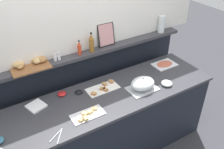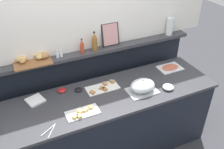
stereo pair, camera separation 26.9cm
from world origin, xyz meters
The scene contains 19 objects.
ground_plane centered at (0.00, 0.60, 0.00)m, with size 12.00×12.00×0.00m, color #38383D.
buffet_counter centered at (0.00, 0.00, 0.46)m, with size 2.61×0.74×0.91m.
back_ledge_unit centered at (0.00, 0.55, 0.65)m, with size 2.77×0.22×1.24m.
sandwich_platter_rear centered at (0.03, 0.13, 0.92)m, with size 0.38×0.18×0.04m.
sandwich_platter_side centered at (-0.32, -0.17, 0.92)m, with size 0.34×0.17×0.04m.
cold_cuts_platter centered at (1.00, 0.17, 0.92)m, with size 0.31×0.22×0.02m.
serving_cloche centered at (0.41, -0.11, 0.99)m, with size 0.34×0.24×0.17m.
glass_bowl_large centered at (0.71, -0.19, 0.94)m, with size 0.13×0.13×0.05m.
condiment_bowl_red centered at (-0.41, 0.27, 0.93)m, with size 0.09×0.09×0.03m, color red.
condiment_bowl_teal centered at (-0.24, 0.21, 0.93)m, with size 0.08×0.08×0.03m, color black.
serving_tongs centered at (-0.67, -0.27, 0.92)m, with size 0.16×0.16×0.01m.
napkin_stack centered at (-0.72, 0.22, 0.92)m, with size 0.17×0.17×0.02m, color white.
vinegar_bottle_amber centered at (0.08, 0.46, 1.35)m, with size 0.06×0.06×0.24m.
hot_sauce_bottle centered at (-0.08, 0.46, 1.32)m, with size 0.04×0.04×0.18m.
salt_shaker centered at (-0.37, 0.47, 1.28)m, with size 0.03×0.03×0.09m.
pepper_shaker centered at (-0.33, 0.47, 1.28)m, with size 0.03×0.03×0.09m.
bread_basket centered at (-0.63, 0.50, 1.27)m, with size 0.40×0.29×0.08m.
framed_picture centered at (0.30, 0.51, 1.38)m, with size 0.22×0.07×0.28m.
water_carafe centered at (1.14, 0.47, 1.36)m, with size 0.09×0.09×0.23m, color silver.
Camera 1 is at (-1.06, -1.85, 2.59)m, focal length 39.26 mm.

